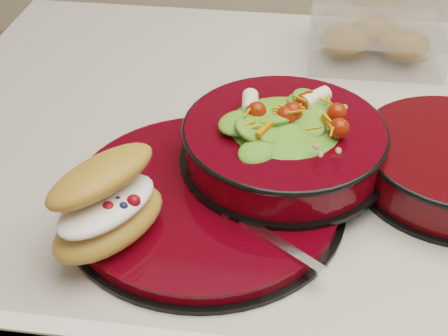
# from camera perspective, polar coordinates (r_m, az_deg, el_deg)

# --- Properties ---
(dinner_plate) EXTENTS (0.32, 0.32, 0.02)m
(dinner_plate) POSITION_cam_1_polar(r_m,az_deg,el_deg) (0.72, -1.74, -2.75)
(dinner_plate) COLOR black
(dinner_plate) RESTS_ON island_counter
(salad_bowl) EXTENTS (0.25, 0.25, 0.10)m
(salad_bowl) POSITION_cam_1_polar(r_m,az_deg,el_deg) (0.74, 5.54, 3.05)
(salad_bowl) COLOR black
(salad_bowl) RESTS_ON dinner_plate
(croissant) EXTENTS (0.14, 0.17, 0.08)m
(croissant) POSITION_cam_1_polar(r_m,az_deg,el_deg) (0.65, -10.49, -3.21)
(croissant) COLOR #C68C3C
(croissant) RESTS_ON dinner_plate
(fork) EXTENTS (0.14, 0.11, 0.00)m
(fork) POSITION_cam_1_polar(r_m,az_deg,el_deg) (0.66, 3.13, -5.63)
(fork) COLOR silver
(fork) RESTS_ON dinner_plate
(pastry_box) EXTENTS (0.21, 0.15, 0.09)m
(pastry_box) POSITION_cam_1_polar(r_m,az_deg,el_deg) (1.03, 13.73, 11.99)
(pastry_box) COLOR white
(pastry_box) RESTS_ON island_counter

